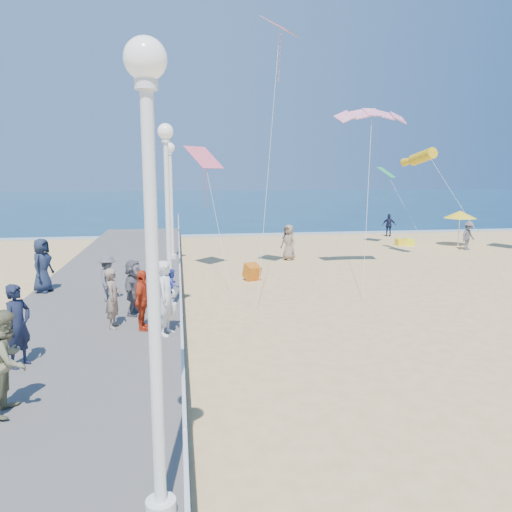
{
  "coord_description": "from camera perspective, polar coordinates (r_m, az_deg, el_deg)",
  "views": [
    {
      "loc": [
        -5.07,
        -14.37,
        4.37
      ],
      "look_at": [
        -2.5,
        2.0,
        1.6
      ],
      "focal_mm": 35.0,
      "sensor_mm": 36.0,
      "label": 1
    }
  ],
  "objects": [
    {
      "name": "spectator_5",
      "position": [
        14.46,
        -13.79,
        -3.48
      ],
      "size": [
        0.9,
        1.54,
        1.58
      ],
      "primitive_type": "imported",
      "rotation": [
        0.0,
        0.0,
        1.26
      ],
      "color": "slate",
      "rests_on": "boardwalk"
    },
    {
      "name": "kite_diamond_green",
      "position": [
        31.07,
        14.69,
        9.23
      ],
      "size": [
        1.38,
        1.41,
        0.62
      ],
      "primitive_type": "cube",
      "rotation": [
        0.6,
        0.0,
        0.91
      ],
      "color": "green"
    },
    {
      "name": "spectator_6",
      "position": [
        13.4,
        -16.03,
        -4.66
      ],
      "size": [
        0.44,
        0.61,
        1.56
      ],
      "primitive_type": "imported",
      "rotation": [
        0.0,
        0.0,
        1.45
      ],
      "color": "gray",
      "rests_on": "boardwalk"
    },
    {
      "name": "lamp_post_near",
      "position": [
        5.42,
        -11.84,
        1.79
      ],
      "size": [
        0.44,
        0.44,
        5.32
      ],
      "color": "white",
      "rests_on": "boardwalk"
    },
    {
      "name": "boardwalk",
      "position": [
        15.16,
        -17.92,
        -6.95
      ],
      "size": [
        5.0,
        44.0,
        0.4
      ],
      "primitive_type": "cube",
      "color": "#68635E",
      "rests_on": "ground"
    },
    {
      "name": "spectator_0",
      "position": [
        11.43,
        -25.56,
        -7.19
      ],
      "size": [
        0.67,
        0.76,
        1.74
      ],
      "primitive_type": "imported",
      "rotation": [
        0.0,
        0.0,
        1.08
      ],
      "color": "#161C31",
      "rests_on": "boardwalk"
    },
    {
      "name": "beach_walker_a",
      "position": [
        30.95,
        23.1,
        2.15
      ],
      "size": [
        1.23,
        1.04,
        1.66
      ],
      "primitive_type": "imported",
      "rotation": [
        0.0,
        0.0,
        0.48
      ],
      "color": "#535358",
      "rests_on": "ground"
    },
    {
      "name": "box_kite",
      "position": [
        20.44,
        -0.47,
        -2.0
      ],
      "size": [
        0.77,
        0.86,
        0.74
      ],
      "primitive_type": "cube",
      "rotation": [
        0.31,
        0.0,
        0.38
      ],
      "color": "#C3340B",
      "rests_on": "ground"
    },
    {
      "name": "kite_windsock",
      "position": [
        26.62,
        18.51,
        10.71
      ],
      "size": [
        1.02,
        2.75,
        1.09
      ],
      "primitive_type": "cylinder",
      "rotation": [
        1.36,
        0.0,
        0.17
      ],
      "color": "gold"
    },
    {
      "name": "lamp_post_far",
      "position": [
        23.38,
        -9.69,
        7.62
      ],
      "size": [
        0.44,
        0.44,
        5.32
      ],
      "color": "white",
      "rests_on": "boardwalk"
    },
    {
      "name": "ground",
      "position": [
        15.85,
        10.17,
        -6.67
      ],
      "size": [
        160.0,
        160.0,
        0.0
      ],
      "primitive_type": "plane",
      "color": "#E9C179",
      "rests_on": "ground"
    },
    {
      "name": "beach_umbrella",
      "position": [
        32.26,
        22.29,
        4.41
      ],
      "size": [
        1.9,
        1.9,
        2.14
      ],
      "color": "white",
      "rests_on": "ground"
    },
    {
      "name": "surf_line",
      "position": [
        35.5,
        -0.64,
        2.47
      ],
      "size": [
        160.0,
        1.2,
        0.04
      ],
      "primitive_type": "cube",
      "color": "silver",
      "rests_on": "ground"
    },
    {
      "name": "beach_chair_right",
      "position": [
        31.76,
        17.04,
        1.53
      ],
      "size": [
        0.55,
        0.55,
        0.4
      ],
      "primitive_type": "cube",
      "color": "#F3FF1A",
      "rests_on": "ground"
    },
    {
      "name": "spectator_4",
      "position": [
        18.15,
        -23.24,
        -0.99
      ],
      "size": [
        0.84,
        1.03,
        1.82
      ],
      "primitive_type": "imported",
      "rotation": [
        0.0,
        0.0,
        1.24
      ],
      "color": "#1B253B",
      "rests_on": "boardwalk"
    },
    {
      "name": "kite_diamond_pink",
      "position": [
        21.96,
        -5.96,
        11.15
      ],
      "size": [
        1.75,
        1.77,
        0.95
      ],
      "primitive_type": "cube",
      "rotation": [
        0.72,
        0.0,
        0.83
      ],
      "color": "#FB5C78"
    },
    {
      "name": "beach_walker_b",
      "position": [
        35.83,
        14.95,
        3.42
      ],
      "size": [
        0.99,
        0.64,
        1.57
      ],
      "primitive_type": "imported",
      "rotation": [
        0.0,
        0.0,
        2.84
      ],
      "color": "#1B1E3C",
      "rests_on": "ground"
    },
    {
      "name": "spectator_3",
      "position": [
        13.01,
        -12.88,
        -4.95
      ],
      "size": [
        0.57,
        0.97,
        1.56
      ],
      "primitive_type": "imported",
      "rotation": [
        0.0,
        0.0,
        1.36
      ],
      "color": "red",
      "rests_on": "boardwalk"
    },
    {
      "name": "kite_parafoil",
      "position": [
        22.18,
        13.11,
        15.71
      ],
      "size": [
        3.04,
        0.94,
        0.65
      ],
      "primitive_type": null,
      "rotation": [
        0.44,
        0.0,
        0.0
      ],
      "color": "#EF1C60"
    },
    {
      "name": "beach_chair_left",
      "position": [
        31.6,
        16.21,
        1.53
      ],
      "size": [
        0.55,
        0.55,
        0.4
      ],
      "primitive_type": "cube",
      "color": "yellow",
      "rests_on": "ground"
    },
    {
      "name": "spectator_2",
      "position": [
        16.19,
        -16.57,
        -2.47
      ],
      "size": [
        0.63,
        0.99,
        1.45
      ],
      "primitive_type": "imported",
      "rotation": [
        0.0,
        0.0,
        1.48
      ],
      "color": "#515255",
      "rests_on": "boardwalk"
    },
    {
      "name": "woman_holding_toddler",
      "position": [
        12.48,
        -10.21,
        -4.76
      ],
      "size": [
        0.65,
        0.79,
        1.86
      ],
      "primitive_type": "imported",
      "rotation": [
        0.0,
        0.0,
        1.23
      ],
      "color": "silver",
      "rests_on": "boardwalk"
    },
    {
      "name": "beach_walker_c",
      "position": [
        25.23,
        3.74,
        1.57
      ],
      "size": [
        0.97,
        1.05,
        1.8
      ],
      "primitive_type": "imported",
      "rotation": [
        0.0,
        0.0,
        -0.96
      ],
      "color": "#87725D",
      "rests_on": "ground"
    },
    {
      "name": "ocean",
      "position": [
        79.65,
        -5.28,
        6.31
      ],
      "size": [
        160.0,
        90.0,
        0.05
      ],
      "primitive_type": "cube",
      "color": "#0D324F",
      "rests_on": "ground"
    },
    {
      "name": "railing",
      "position": [
        14.7,
        -8.65,
        -2.87
      ],
      "size": [
        0.05,
        42.0,
        0.55
      ],
      "color": "white",
      "rests_on": "boardwalk"
    },
    {
      "name": "kite_diamond_redwhite",
      "position": [
        20.54,
        2.75,
        24.68
      ],
      "size": [
        1.6,
        1.64,
        0.64
      ],
      "primitive_type": "cube",
      "rotation": [
        0.53,
        0.0,
        0.95
      ],
      "color": "red"
    },
    {
      "name": "spectator_1",
      "position": [
        9.42,
        -26.51,
        -10.71
      ],
      "size": [
        0.71,
        0.89,
        1.76
      ],
      "primitive_type": "imported",
      "rotation": [
        0.0,
        0.0,
        1.52
      ],
      "color": "#7B7955",
      "rests_on": "boardwalk"
    },
    {
      "name": "lamp_post_mid",
      "position": [
        14.39,
        -10.1,
        6.52
      ],
      "size": [
        0.44,
        0.44,
        5.32
      ],
      "color": "white",
      "rests_on": "boardwalk"
    },
    {
      "name": "toddler_held",
      "position": [
        12.55,
        -9.55,
        -3.22
      ],
      "size": [
        0.4,
        0.45,
        0.77
      ],
      "primitive_type": "imported",
      "rotation": [
        0.0,
        0.0,
        1.23
      ],
      "color": "#2F3EB2",
      "rests_on": "boardwalk"
    }
  ]
}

